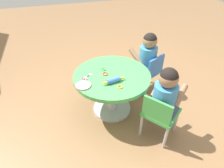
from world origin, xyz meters
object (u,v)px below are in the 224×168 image
Objects in this scene: seated_child_left at (165,93)px; seated_child_right at (148,54)px; craft_table at (112,85)px; child_chair_right at (148,71)px; child_chair_left at (160,114)px; craft_scissors at (86,78)px; rolling_pin at (114,80)px.

seated_child_left is 1.00× the size of seated_child_right.
child_chair_right is at bearing -68.45° from craft_table.
craft_scissors is (0.51, 0.59, 0.20)m from child_chair_left.
craft_table is 3.52× the size of rolling_pin.
craft_table is 0.21m from rolling_pin.
child_chair_left reaches higher than craft_table.
rolling_pin reaches higher than craft_table.
child_chair_left is 1.00× the size of child_chair_right.
craft_scissors is at bearing 52.05° from seated_child_left.
craft_table is 0.59m from child_chair_right.
craft_scissors is (0.49, 0.63, -0.03)m from seated_child_left.
child_chair_left is 1.05× the size of seated_child_right.
rolling_pin is 1.67× the size of craft_scissors.
child_chair_left is (-0.49, -0.32, -0.06)m from craft_table.
seated_child_right reaches higher than rolling_pin.
child_chair_right reaches higher than craft_table.
child_chair_left is 1.05× the size of seated_child_left.
craft_table is at bearing -94.22° from craft_scissors.
seated_child_left is at bearing -142.91° from craft_table.
craft_scissors is at bearing 106.14° from seated_child_right.
child_chair_left is 0.54m from rolling_pin.
rolling_pin is 0.29m from craft_scissors.
rolling_pin is at bearing -122.53° from craft_scissors.
seated_child_left is (-0.47, -0.35, 0.17)m from craft_table.
rolling_pin is (-0.39, 0.55, -0.01)m from seated_child_right.
child_chair_left reaches higher than craft_scissors.
seated_child_left reaches higher than rolling_pin.
rolling_pin reaches higher than child_chair_left.
child_chair_left is at bearing 164.38° from seated_child_right.
craft_scissors is (-0.20, 0.82, 0.20)m from child_chair_right.
child_chair_right is (0.68, -0.19, -0.23)m from seated_child_left.
craft_table is 0.30m from craft_scissors.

